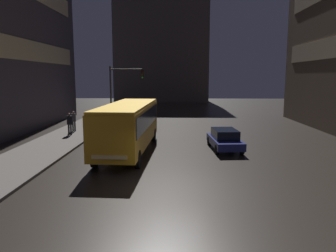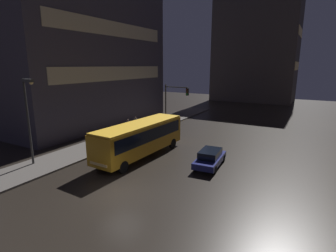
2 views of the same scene
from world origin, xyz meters
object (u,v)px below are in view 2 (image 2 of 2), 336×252
at_px(bus_near, 140,136).
at_px(car_taxi, 210,158).
at_px(street_lamp_sidewalk, 28,108).
at_px(pedestrian_near, 128,125).
at_px(pedestrian_mid, 136,122).
at_px(traffic_light_main, 174,100).

relative_size(bus_near, car_taxi, 2.39).
bearing_deg(street_lamp_sidewalk, pedestrian_near, 86.35).
height_order(bus_near, car_taxi, bus_near).
relative_size(car_taxi, street_lamp_sidewalk, 0.61).
relative_size(pedestrian_near, pedestrian_mid, 1.03).
relative_size(pedestrian_mid, traffic_light_main, 0.30).
distance_m(pedestrian_near, traffic_light_main, 6.55).
xyz_separation_m(bus_near, traffic_light_main, (-2.04, 10.14, 2.05)).
relative_size(bus_near, pedestrian_near, 5.76).
distance_m(car_taxi, street_lamp_sidewalk, 15.29).
distance_m(car_taxi, traffic_light_main, 12.88).
bearing_deg(bus_near, pedestrian_near, -41.27).
height_order(car_taxi, street_lamp_sidewalk, street_lamp_sidewalk).
bearing_deg(street_lamp_sidewalk, car_taxi, 29.20).
bearing_deg(car_taxi, bus_near, 4.21).
distance_m(bus_near, car_taxi, 6.58).
height_order(car_taxi, traffic_light_main, traffic_light_main).
bearing_deg(pedestrian_near, traffic_light_main, -160.51).
relative_size(bus_near, traffic_light_main, 1.76).
relative_size(pedestrian_near, traffic_light_main, 0.31).
bearing_deg(traffic_light_main, bus_near, -78.65).
xyz_separation_m(traffic_light_main, street_lamp_sidewalk, (-4.41, -16.35, 0.89)).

